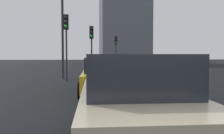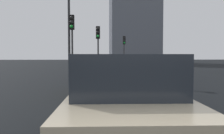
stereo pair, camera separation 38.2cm
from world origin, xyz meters
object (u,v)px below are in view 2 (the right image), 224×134
object	(u,v)px
car_beige_second	(124,101)
traffic_light_near_right	(98,40)
car_yellow_lead	(106,76)
traffic_light_far_left	(72,34)
traffic_light_near_left	(124,46)
street_lamp_kerbside	(69,10)

from	to	relation	value
car_beige_second	traffic_light_near_right	bearing A→B (deg)	3.52
car_beige_second	traffic_light_near_right	size ratio (longest dim) A/B	1.17
car_yellow_lead	traffic_light_far_left	world-z (taller)	traffic_light_far_left
traffic_light_far_left	traffic_light_near_right	bearing A→B (deg)	156.18
traffic_light_near_left	car_beige_second	bearing A→B (deg)	-10.37
traffic_light_near_right	street_lamp_kerbside	xyz separation A→B (m)	(-1.02, 1.95, 1.96)
car_yellow_lead	car_beige_second	xyz separation A→B (m)	(-5.82, -0.17, 0.05)
car_yellow_lead	traffic_light_near_left	bearing A→B (deg)	-7.17
traffic_light_far_left	street_lamp_kerbside	bearing A→B (deg)	-159.12
car_beige_second	traffic_light_near_right	distance (m)	13.15
car_beige_second	street_lamp_kerbside	xyz separation A→B (m)	(11.98, 2.50, 3.85)
traffic_light_near_left	traffic_light_far_left	size ratio (longest dim) A/B	0.91
car_beige_second	traffic_light_near_left	world-z (taller)	traffic_light_near_left
car_beige_second	traffic_light_far_left	xyz separation A→B (m)	(10.41, 2.13, 2.14)
traffic_light_far_left	street_lamp_kerbside	xyz separation A→B (m)	(1.57, 0.37, 1.71)
traffic_light_far_left	traffic_light_near_left	bearing A→B (deg)	166.48
traffic_light_near_left	street_lamp_kerbside	world-z (taller)	street_lamp_kerbside
traffic_light_near_right	traffic_light_far_left	distance (m)	3.04
car_beige_second	traffic_light_near_right	world-z (taller)	traffic_light_near_right
car_beige_second	car_yellow_lead	bearing A→B (deg)	2.70
car_yellow_lead	traffic_light_near_right	bearing A→B (deg)	4.60
traffic_light_near_left	traffic_light_far_left	world-z (taller)	traffic_light_far_left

